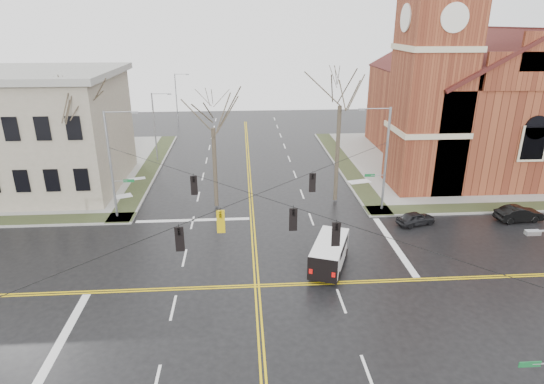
{
  "coord_description": "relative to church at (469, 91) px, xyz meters",
  "views": [
    {
      "loc": [
        -0.77,
        -24.87,
        15.8
      ],
      "look_at": [
        1.38,
        6.0,
        4.08
      ],
      "focal_mm": 30.0,
      "sensor_mm": 36.0,
      "label": 1
    }
  ],
  "objects": [
    {
      "name": "span_wires",
      "position": [
        -24.76,
        -24.78,
        -2.23
      ],
      "size": [
        23.02,
        23.02,
        0.03
      ],
      "color": "black",
      "rests_on": "ground"
    },
    {
      "name": "tree_ne",
      "position": [
        -16.94,
        -10.81,
        1.02
      ],
      "size": [
        4.0,
        4.0,
        13.09
      ],
      "color": "#3C3426",
      "rests_on": "ground"
    },
    {
      "name": "sidewalks",
      "position": [
        -24.76,
        -24.78,
        -8.36
      ],
      "size": [
        80.0,
        80.0,
        0.17
      ],
      "color": "gray",
      "rests_on": "ground"
    },
    {
      "name": "tree_nw_near",
      "position": [
        -27.9,
        -11.47,
        -0.72
      ],
      "size": [
        4.0,
        4.0,
        10.64
      ],
      "color": "#3C3426",
      "rests_on": "ground"
    },
    {
      "name": "traffic_signals",
      "position": [
        -24.76,
        -25.45,
        -2.98
      ],
      "size": [
        8.21,
        8.26,
        1.3
      ],
      "color": "black",
      "rests_on": "ground"
    },
    {
      "name": "civic_building_a",
      "position": [
        -46.76,
        -4.78,
        -2.93
      ],
      "size": [
        18.0,
        14.0,
        11.0
      ],
      "primitive_type": "cube",
      "color": "gray",
      "rests_on": "ground"
    },
    {
      "name": "cargo_van",
      "position": [
        -19.7,
        -22.54,
        -7.31
      ],
      "size": [
        3.6,
        5.33,
        1.9
      ],
      "rotation": [
        0.0,
        0.0,
        -0.37
      ],
      "color": "white",
      "rests_on": "ground"
    },
    {
      "name": "signal_pole_ne",
      "position": [
        -13.44,
        -13.28,
        -3.48
      ],
      "size": [
        2.75,
        0.22,
        9.0
      ],
      "color": "gray",
      "rests_on": "ground"
    },
    {
      "name": "signal_pole_nw",
      "position": [
        -36.09,
        -13.28,
        -3.48
      ],
      "size": [
        2.75,
        0.22,
        9.0
      ],
      "color": "gray",
      "rests_on": "ground"
    },
    {
      "name": "ground",
      "position": [
        -24.76,
        -24.78,
        -8.43
      ],
      "size": [
        120.0,
        120.0,
        0.0
      ],
      "primitive_type": "plane",
      "color": "black",
      "rests_on": "ground"
    },
    {
      "name": "parked_car_b",
      "position": [
        -2.49,
        -16.29,
        -7.79
      ],
      "size": [
        4.01,
        1.73,
        1.29
      ],
      "primitive_type": "imported",
      "rotation": [
        0.0,
        0.0,
        1.67
      ],
      "color": "black",
      "rests_on": "ground"
    },
    {
      "name": "parked_car_a",
      "position": [
        -11.37,
        -16.43,
        -7.88
      ],
      "size": [
        3.5,
        2.19,
        1.11
      ],
      "primitive_type": "imported",
      "rotation": [
        0.0,
        0.0,
        1.86
      ],
      "color": "black",
      "rests_on": "ground"
    },
    {
      "name": "streetlight_north_a",
      "position": [
        -35.42,
        3.22,
        -3.97
      ],
      "size": [
        2.3,
        0.2,
        8.0
      ],
      "color": "gray",
      "rests_on": "ground"
    },
    {
      "name": "church",
      "position": [
        0.0,
        0.0,
        0.0
      ],
      "size": [
        24.28,
        27.48,
        27.5
      ],
      "color": "maroon",
      "rests_on": "ground"
    },
    {
      "name": "tree_nw_far",
      "position": [
        -39.26,
        -10.64,
        0.35
      ],
      "size": [
        4.0,
        4.0,
        12.14
      ],
      "color": "#3C3426",
      "rests_on": "ground"
    },
    {
      "name": "streetlight_north_b",
      "position": [
        -35.42,
        23.22,
        -3.97
      ],
      "size": [
        2.3,
        0.2,
        8.0
      ],
      "color": "gray",
      "rests_on": "ground"
    },
    {
      "name": "road_markings",
      "position": [
        -24.76,
        -24.78,
        -8.43
      ],
      "size": [
        100.0,
        100.0,
        0.01
      ],
      "color": "gold",
      "rests_on": "ground"
    }
  ]
}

